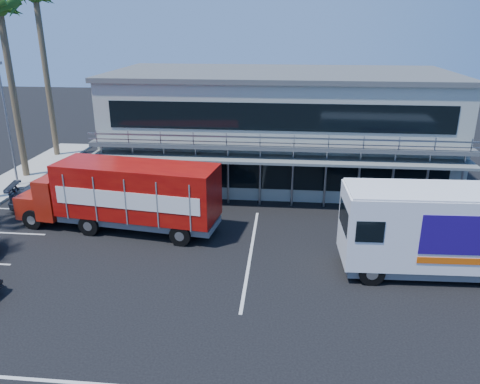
{
  "coord_description": "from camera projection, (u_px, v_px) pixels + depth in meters",
  "views": [
    {
      "loc": [
        3.46,
        -16.84,
        10.35
      ],
      "look_at": [
        1.28,
        5.15,
        2.3
      ],
      "focal_mm": 35.0,
      "sensor_mm": 36.0,
      "label": 1
    }
  ],
  "objects": [
    {
      "name": "ground",
      "position": [
        198.0,
        284.0,
        19.61
      ],
      "size": [
        120.0,
        120.0,
        0.0
      ],
      "primitive_type": "plane",
      "color": "black",
      "rests_on": "ground"
    },
    {
      "name": "building",
      "position": [
        279.0,
        126.0,
        32.05
      ],
      "size": [
        22.4,
        12.0,
        7.3
      ],
      "color": "#A2A89A",
      "rests_on": "ground"
    },
    {
      "name": "palm_e",
      "position": [
        1.0,
        18.0,
        29.51
      ],
      "size": [
        2.8,
        2.8,
        12.25
      ],
      "color": "brown",
      "rests_on": "ground"
    },
    {
      "name": "palm_f",
      "position": [
        37.0,
        6.0,
        34.38
      ],
      "size": [
        2.8,
        2.8,
        13.25
      ],
      "color": "brown",
      "rests_on": "ground"
    },
    {
      "name": "light_pole_far",
      "position": [
        7.0,
        120.0,
        29.67
      ],
      "size": [
        0.5,
        0.25,
        8.09
      ],
      "color": "gray",
      "rests_on": "ground"
    },
    {
      "name": "red_truck",
      "position": [
        124.0,
        194.0,
        24.14
      ],
      "size": [
        11.01,
        4.0,
        3.62
      ],
      "rotation": [
        0.0,
        0.0,
        -0.14
      ],
      "color": "maroon",
      "rests_on": "ground"
    },
    {
      "name": "white_van",
      "position": [
        437.0,
        230.0,
        19.85
      ],
      "size": [
        7.99,
        2.99,
        3.86
      ],
      "rotation": [
        0.0,
        0.0,
        0.04
      ],
      "color": "white",
      "rests_on": "ground"
    },
    {
      "name": "parked_car_d",
      "position": [
        61.0,
        195.0,
        27.32
      ],
      "size": [
        5.98,
        3.43,
        1.63
      ],
      "primitive_type": "imported",
      "rotation": [
        0.0,
        0.0,
        1.79
      ],
      "color": "#2D333C",
      "rests_on": "ground"
    },
    {
      "name": "parked_car_e",
      "position": [
        84.0,
        180.0,
        30.35
      ],
      "size": [
        4.23,
        1.86,
        1.42
      ],
      "primitive_type": "imported",
      "rotation": [
        0.0,
        0.0,
        1.53
      ],
      "color": "slate",
      "rests_on": "ground"
    }
  ]
}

